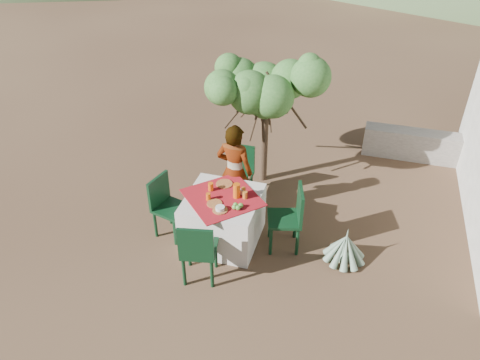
{
  "coord_description": "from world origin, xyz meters",
  "views": [
    {
      "loc": [
        2.23,
        -4.75,
        4.63
      ],
      "look_at": [
        0.66,
        0.61,
        0.81
      ],
      "focal_mm": 35.0,
      "sensor_mm": 36.0,
      "label": 1
    }
  ],
  "objects_px": {
    "chair_near": "(198,250)",
    "chair_right": "(290,216)",
    "chair_left": "(166,204)",
    "person": "(235,172)",
    "table": "(223,218)",
    "juice_pitcher": "(237,191)",
    "shrub_tree": "(270,94)",
    "agave": "(345,248)",
    "chair_far": "(239,171)"
  },
  "relations": [
    {
      "from": "chair_far",
      "to": "chair_near",
      "type": "bearing_deg",
      "value": -89.06
    },
    {
      "from": "chair_near",
      "to": "shrub_tree",
      "type": "distance_m",
      "value": 2.85
    },
    {
      "from": "chair_far",
      "to": "chair_left",
      "type": "distance_m",
      "value": 1.36
    },
    {
      "from": "chair_left",
      "to": "table",
      "type": "bearing_deg",
      "value": -70.56
    },
    {
      "from": "chair_far",
      "to": "agave",
      "type": "xyz_separation_m",
      "value": [
        1.82,
        -0.99,
        -0.31
      ]
    },
    {
      "from": "table",
      "to": "shrub_tree",
      "type": "distance_m",
      "value": 2.15
    },
    {
      "from": "chair_near",
      "to": "chair_far",
      "type": "bearing_deg",
      "value": -100.59
    },
    {
      "from": "chair_left",
      "to": "juice_pitcher",
      "type": "xyz_separation_m",
      "value": [
        1.03,
        0.14,
        0.34
      ]
    },
    {
      "from": "table",
      "to": "agave",
      "type": "height_order",
      "value": "table"
    },
    {
      "from": "shrub_tree",
      "to": "chair_left",
      "type": "bearing_deg",
      "value": -120.31
    },
    {
      "from": "chair_far",
      "to": "chair_left",
      "type": "xyz_separation_m",
      "value": [
        -0.78,
        -1.12,
        0.0
      ]
    },
    {
      "from": "chair_far",
      "to": "chair_left",
      "type": "bearing_deg",
      "value": -124.3
    },
    {
      "from": "chair_right",
      "to": "juice_pitcher",
      "type": "height_order",
      "value": "chair_right"
    },
    {
      "from": "table",
      "to": "chair_right",
      "type": "bearing_deg",
      "value": 7.32
    },
    {
      "from": "agave",
      "to": "table",
      "type": "bearing_deg",
      "value": -178.39
    },
    {
      "from": "chair_right",
      "to": "juice_pitcher",
      "type": "bearing_deg",
      "value": -100.61
    },
    {
      "from": "chair_left",
      "to": "chair_near",
      "type": "bearing_deg",
      "value": -121.32
    },
    {
      "from": "chair_near",
      "to": "chair_left",
      "type": "relative_size",
      "value": 1.03
    },
    {
      "from": "agave",
      "to": "juice_pitcher",
      "type": "xyz_separation_m",
      "value": [
        -1.56,
        0.01,
        0.66
      ]
    },
    {
      "from": "shrub_tree",
      "to": "agave",
      "type": "bearing_deg",
      "value": -48.47
    },
    {
      "from": "chair_left",
      "to": "agave",
      "type": "height_order",
      "value": "chair_left"
    },
    {
      "from": "person",
      "to": "table",
      "type": "bearing_deg",
      "value": 97.67
    },
    {
      "from": "person",
      "to": "shrub_tree",
      "type": "xyz_separation_m",
      "value": [
        0.26,
        1.12,
        0.81
      ]
    },
    {
      "from": "chair_right",
      "to": "chair_left",
      "type": "bearing_deg",
      "value": -98.89
    },
    {
      "from": "juice_pitcher",
      "to": "chair_far",
      "type": "bearing_deg",
      "value": 104.37
    },
    {
      "from": "chair_right",
      "to": "chair_far",
      "type": "bearing_deg",
      "value": -147.43
    },
    {
      "from": "chair_far",
      "to": "shrub_tree",
      "type": "distance_m",
      "value": 1.32
    },
    {
      "from": "person",
      "to": "shrub_tree",
      "type": "distance_m",
      "value": 1.4
    },
    {
      "from": "table",
      "to": "chair_right",
      "type": "relative_size",
      "value": 1.31
    },
    {
      "from": "chair_near",
      "to": "agave",
      "type": "distance_m",
      "value": 2.05
    },
    {
      "from": "chair_near",
      "to": "chair_left",
      "type": "distance_m",
      "value": 1.13
    },
    {
      "from": "chair_right",
      "to": "juice_pitcher",
      "type": "distance_m",
      "value": 0.83
    },
    {
      "from": "chair_far",
      "to": "person",
      "type": "xyz_separation_m",
      "value": [
        0.04,
        -0.39,
        0.25
      ]
    },
    {
      "from": "chair_left",
      "to": "agave",
      "type": "xyz_separation_m",
      "value": [
        2.59,
        0.13,
        -0.31
      ]
    },
    {
      "from": "person",
      "to": "shrub_tree",
      "type": "bearing_deg",
      "value": -96.99
    },
    {
      "from": "chair_left",
      "to": "person",
      "type": "distance_m",
      "value": 1.12
    },
    {
      "from": "table",
      "to": "chair_far",
      "type": "height_order",
      "value": "chair_far"
    },
    {
      "from": "chair_near",
      "to": "agave",
      "type": "relative_size",
      "value": 1.54
    },
    {
      "from": "chair_near",
      "to": "juice_pitcher",
      "type": "bearing_deg",
      "value": -115.08
    },
    {
      "from": "table",
      "to": "chair_left",
      "type": "distance_m",
      "value": 0.85
    },
    {
      "from": "table",
      "to": "chair_near",
      "type": "distance_m",
      "value": 0.9
    },
    {
      "from": "chair_near",
      "to": "chair_left",
      "type": "bearing_deg",
      "value": -56.38
    },
    {
      "from": "person",
      "to": "chair_far",
      "type": "bearing_deg",
      "value": -77.82
    },
    {
      "from": "shrub_tree",
      "to": "agave",
      "type": "height_order",
      "value": "shrub_tree"
    },
    {
      "from": "chair_near",
      "to": "chair_right",
      "type": "xyz_separation_m",
      "value": [
        1.0,
        1.0,
        0.01
      ]
    },
    {
      "from": "chair_far",
      "to": "shrub_tree",
      "type": "bearing_deg",
      "value": 67.85
    },
    {
      "from": "person",
      "to": "juice_pitcher",
      "type": "bearing_deg",
      "value": 115.63
    },
    {
      "from": "chair_right",
      "to": "agave",
      "type": "xyz_separation_m",
      "value": [
        0.8,
        -0.07,
        -0.34
      ]
    },
    {
      "from": "table",
      "to": "shrub_tree",
      "type": "xyz_separation_m",
      "value": [
        0.24,
        1.76,
        1.21
      ]
    },
    {
      "from": "juice_pitcher",
      "to": "chair_right",
      "type": "bearing_deg",
      "value": 4.74
    }
  ]
}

